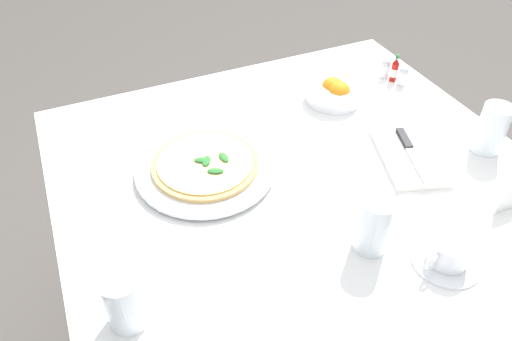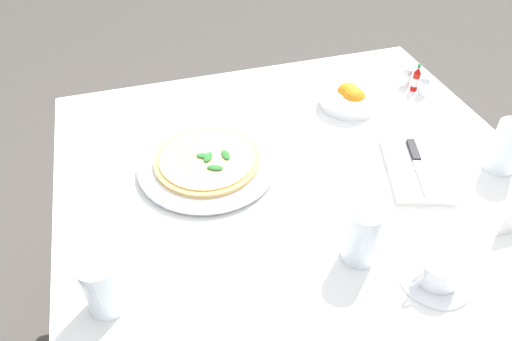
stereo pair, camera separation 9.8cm
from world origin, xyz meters
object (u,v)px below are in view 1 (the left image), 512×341
object	(u,v)px
water_glass_near_right	(125,302)
salt_shaker	(403,77)
pizza_plate	(206,168)
water_glass_back_corner	(373,228)
coffee_cup_far_left	(448,253)
napkin_folded	(410,156)
citrus_bowl	(334,92)
water_glass_right_edge	(491,132)
hot_sauce_bottle	(394,70)
pepper_shaker	(385,69)
dinner_knife	(411,152)
pizza	(205,163)

from	to	relation	value
water_glass_near_right	salt_shaker	size ratio (longest dim) A/B	2.00
pizza_plate	water_glass_back_corner	bearing A→B (deg)	33.06
coffee_cup_far_left	water_glass_back_corner	world-z (taller)	water_glass_back_corner
water_glass_near_right	napkin_folded	size ratio (longest dim) A/B	0.45
citrus_bowl	salt_shaker	bearing A→B (deg)	88.74
water_glass_back_corner	salt_shaker	xyz separation A→B (m)	(-0.47, 0.43, -0.03)
water_glass_near_right	coffee_cup_far_left	bearing A→B (deg)	78.20
water_glass_right_edge	napkin_folded	world-z (taller)	water_glass_right_edge
hot_sauce_bottle	pepper_shaker	distance (m)	0.03
water_glass_right_edge	hot_sauce_bottle	world-z (taller)	water_glass_right_edge
dinner_knife	salt_shaker	xyz separation A→B (m)	(-0.29, 0.19, 0.00)
citrus_bowl	pepper_shaker	bearing A→B (deg)	104.01
pizza_plate	pizza	bearing A→B (deg)	42.24
salt_shaker	water_glass_right_edge	bearing A→B (deg)	-0.07
dinner_knife	water_glass_right_edge	bearing A→B (deg)	95.93
water_glass_back_corner	salt_shaker	distance (m)	0.64
coffee_cup_far_left	citrus_bowl	bearing A→B (deg)	170.76
coffee_cup_far_left	water_glass_near_right	bearing A→B (deg)	-101.80
coffee_cup_far_left	napkin_folded	bearing A→B (deg)	155.24
napkin_folded	dinner_knife	bearing A→B (deg)	0.17
napkin_folded	citrus_bowl	bearing A→B (deg)	-154.86
coffee_cup_far_left	water_glass_near_right	xyz separation A→B (m)	(-0.12, -0.57, 0.02)
napkin_folded	citrus_bowl	xyz separation A→B (m)	(-0.29, -0.04, 0.02)
napkin_folded	salt_shaker	distance (m)	0.34
citrus_bowl	water_glass_back_corner	bearing A→B (deg)	-22.98
pizza	water_glass_right_edge	distance (m)	0.67
napkin_folded	hot_sauce_bottle	distance (m)	0.36
pizza_plate	pepper_shaker	distance (m)	0.65
pizza	water_glass_right_edge	bearing A→B (deg)	73.26
water_glass_right_edge	water_glass_near_right	bearing A→B (deg)	-82.73
pepper_shaker	dinner_knife	bearing A→B (deg)	-26.31
coffee_cup_far_left	water_glass_back_corner	xyz separation A→B (m)	(-0.09, -0.11, 0.03)
citrus_bowl	pepper_shaker	xyz separation A→B (m)	(-0.05, 0.20, -0.00)
pizza_plate	napkin_folded	world-z (taller)	napkin_folded
napkin_folded	citrus_bowl	world-z (taller)	citrus_bowl
pizza_plate	salt_shaker	bearing A→B (deg)	101.79
dinner_knife	water_glass_back_corner	bearing A→B (deg)	-34.19
citrus_bowl	pizza	bearing A→B (deg)	-71.60
pizza	dinner_knife	distance (m)	0.48
hot_sauce_bottle	pizza_plate	bearing A→B (deg)	-75.63
dinner_knife	pepper_shaker	bearing A→B (deg)	171.75
water_glass_back_corner	citrus_bowl	distance (m)	0.52
water_glass_right_edge	salt_shaker	world-z (taller)	water_glass_right_edge
pizza	coffee_cup_far_left	size ratio (longest dim) A/B	1.84
water_glass_back_corner	water_glass_right_edge	size ratio (longest dim) A/B	1.00
pizza	water_glass_back_corner	size ratio (longest dim) A/B	1.98
water_glass_back_corner	citrus_bowl	xyz separation A→B (m)	(-0.48, 0.20, -0.03)
coffee_cup_far_left	dinner_knife	world-z (taller)	coffee_cup_far_left
napkin_folded	salt_shaker	size ratio (longest dim) A/B	4.44
coffee_cup_far_left	pepper_shaker	size ratio (longest dim) A/B	2.35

